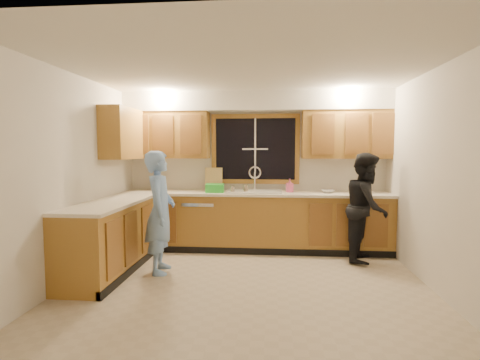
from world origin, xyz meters
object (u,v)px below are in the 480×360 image
object	(u,v)px
knife_block	(155,183)
soap_bottle	(290,185)
stove	(89,249)
woman	(367,207)
bowl	(328,191)
man	(160,212)
sink	(254,196)
dishwasher	(201,223)
dish_crate	(215,188)

from	to	relation	value
knife_block	soap_bottle	bearing A→B (deg)	-19.58
stove	woman	size ratio (longest dim) A/B	0.58
stove	bowl	xyz separation A→B (m)	(2.95, 1.84, 0.49)
man	soap_bottle	size ratio (longest dim) A/B	7.38
sink	man	distance (m)	1.67
dishwasher	man	world-z (taller)	man
dish_crate	soap_bottle	distance (m)	1.18
knife_block	dish_crate	distance (m)	1.07
knife_block	man	bearing A→B (deg)	-86.45
man	woman	bearing A→B (deg)	-83.31
stove	man	bearing A→B (deg)	43.81
man	knife_block	bearing A→B (deg)	11.91
dishwasher	knife_block	distance (m)	1.04
knife_block	soap_bottle	distance (m)	2.22
woman	knife_block	distance (m)	3.35
sink	soap_bottle	world-z (taller)	sink
woman	soap_bottle	xyz separation A→B (m)	(-1.07, 0.51, 0.25)
bowl	dishwasher	bearing A→B (deg)	-179.27
sink	soap_bottle	xyz separation A→B (m)	(0.56, 0.06, 0.16)
dish_crate	bowl	bearing A→B (deg)	2.28
stove	bowl	world-z (taller)	bowl
dishwasher	sink	bearing A→B (deg)	0.99
man	soap_bottle	distance (m)	2.14
dishwasher	knife_block	world-z (taller)	knife_block
sink	knife_block	size ratio (longest dim) A/B	3.89
soap_bottle	dish_crate	bearing A→B (deg)	-174.26
man	dish_crate	size ratio (longest dim) A/B	5.59
man	bowl	bearing A→B (deg)	-70.55
stove	soap_bottle	size ratio (longest dim) A/B	4.22
soap_bottle	stove	bearing A→B (deg)	-141.37
dishwasher	bowl	distance (m)	2.07
woman	bowl	xyz separation A→B (m)	(-0.48, 0.46, 0.17)
man	soap_bottle	world-z (taller)	man
dishwasher	dish_crate	bearing A→B (deg)	-10.98
sink	man	xyz separation A→B (m)	(-1.15, -1.20, -0.08)
sink	woman	xyz separation A→B (m)	(1.63, -0.45, -0.09)
knife_block	dish_crate	size ratio (longest dim) A/B	0.79
dish_crate	bowl	world-z (taller)	dish_crate
sink	bowl	size ratio (longest dim) A/B	4.41
stove	knife_block	world-z (taller)	knife_block
dishwasher	woman	bearing A→B (deg)	-10.07
stove	soap_bottle	distance (m)	3.07
stove	bowl	distance (m)	3.51
sink	man	size ratio (longest dim) A/B	0.55
knife_block	dishwasher	bearing A→B (deg)	-29.43
knife_block	dish_crate	world-z (taller)	knife_block
woman	dish_crate	world-z (taller)	woman
stove	dish_crate	size ratio (longest dim) A/B	3.20
dishwasher	woman	xyz separation A→B (m)	(2.48, -0.44, 0.36)
knife_block	bowl	size ratio (longest dim) A/B	1.14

